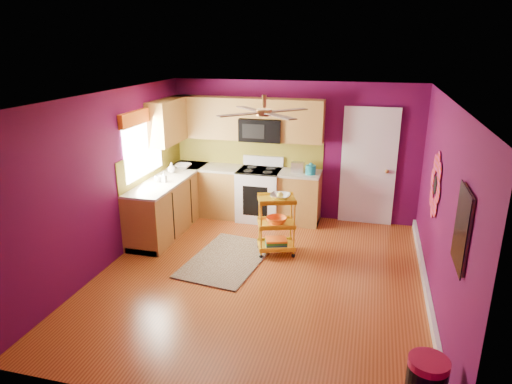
# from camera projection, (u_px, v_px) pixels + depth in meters

# --- Properties ---
(ground) EXTENTS (5.00, 5.00, 0.00)m
(ground) POSITION_uv_depth(u_px,v_px,m) (260.00, 277.00, 6.41)
(ground) COLOR maroon
(ground) RESTS_ON ground
(room_envelope) EXTENTS (4.54, 5.04, 2.52)m
(room_envelope) POSITION_uv_depth(u_px,v_px,m) (262.00, 165.00, 5.88)
(room_envelope) COLOR #510939
(room_envelope) RESTS_ON ground
(lower_cabinets) EXTENTS (2.81, 2.31, 0.94)m
(lower_cabinets) POSITION_uv_depth(u_px,v_px,m) (212.00, 199.00, 8.26)
(lower_cabinets) COLOR olive
(lower_cabinets) RESTS_ON ground
(electric_range) EXTENTS (0.76, 0.66, 1.13)m
(electric_range) POSITION_uv_depth(u_px,v_px,m) (260.00, 194.00, 8.38)
(electric_range) COLOR white
(electric_range) RESTS_ON ground
(upper_cabinetry) EXTENTS (2.80, 2.30, 1.26)m
(upper_cabinetry) POSITION_uv_depth(u_px,v_px,m) (222.00, 121.00, 8.13)
(upper_cabinetry) COLOR olive
(upper_cabinetry) RESTS_ON ground
(left_window) EXTENTS (0.08, 1.35, 1.08)m
(left_window) POSITION_uv_depth(u_px,v_px,m) (143.00, 133.00, 7.35)
(left_window) COLOR white
(left_window) RESTS_ON ground
(panel_door) EXTENTS (0.95, 0.11, 2.15)m
(panel_door) POSITION_uv_depth(u_px,v_px,m) (368.00, 168.00, 8.03)
(panel_door) COLOR white
(panel_door) RESTS_ON ground
(right_wall_art) EXTENTS (0.04, 2.74, 1.04)m
(right_wall_art) POSITION_uv_depth(u_px,v_px,m) (445.00, 201.00, 5.11)
(right_wall_art) COLOR black
(right_wall_art) RESTS_ON ground
(ceiling_fan) EXTENTS (1.01, 1.01, 0.26)m
(ceiling_fan) POSITION_uv_depth(u_px,v_px,m) (264.00, 112.00, 5.87)
(ceiling_fan) COLOR #BF8C3F
(ceiling_fan) RESTS_ON ground
(shag_rug) EXTENTS (1.21, 1.77, 0.02)m
(shag_rug) POSITION_uv_depth(u_px,v_px,m) (227.00, 259.00, 6.91)
(shag_rug) COLOR black
(shag_rug) RESTS_ON ground
(rolling_cart) EXTENTS (0.66, 0.56, 1.01)m
(rolling_cart) POSITION_uv_depth(u_px,v_px,m) (277.00, 222.00, 6.97)
(rolling_cart) COLOR gold
(rolling_cart) RESTS_ON ground
(teal_kettle) EXTENTS (0.18, 0.18, 0.21)m
(teal_kettle) POSITION_uv_depth(u_px,v_px,m) (311.00, 170.00, 7.94)
(teal_kettle) COLOR #137C8E
(teal_kettle) RESTS_ON lower_cabinets
(toaster) EXTENTS (0.22, 0.15, 0.18)m
(toaster) POSITION_uv_depth(u_px,v_px,m) (298.00, 167.00, 8.06)
(toaster) COLOR beige
(toaster) RESTS_ON lower_cabinets
(soap_bottle_a) EXTENTS (0.08, 0.08, 0.17)m
(soap_bottle_a) POSITION_uv_depth(u_px,v_px,m) (164.00, 177.00, 7.50)
(soap_bottle_a) COLOR #EA3F72
(soap_bottle_a) RESTS_ON lower_cabinets
(soap_bottle_b) EXTENTS (0.14, 0.14, 0.18)m
(soap_bottle_b) POSITION_uv_depth(u_px,v_px,m) (172.00, 168.00, 8.03)
(soap_bottle_b) COLOR white
(soap_bottle_b) RESTS_ON lower_cabinets
(counter_dish) EXTENTS (0.29, 0.29, 0.07)m
(counter_dish) POSITION_uv_depth(u_px,v_px,m) (183.00, 166.00, 8.35)
(counter_dish) COLOR white
(counter_dish) RESTS_ON lower_cabinets
(counter_cup) EXTENTS (0.13, 0.13, 0.10)m
(counter_cup) POSITION_uv_depth(u_px,v_px,m) (158.00, 179.00, 7.53)
(counter_cup) COLOR white
(counter_cup) RESTS_ON lower_cabinets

